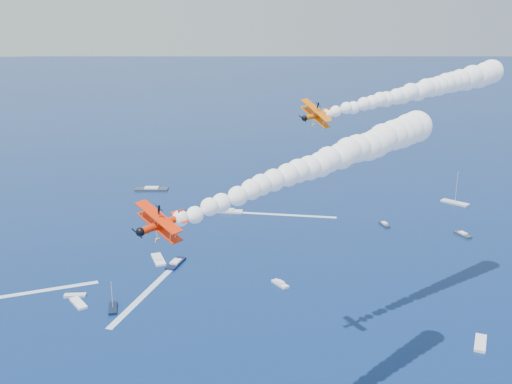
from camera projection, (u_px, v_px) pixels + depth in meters
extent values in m
cube|color=black|center=(176.00, 263.00, 195.91)|extent=(7.70, 10.28, 0.70)
cube|color=white|center=(228.00, 211.00, 245.66)|extent=(12.21, 7.83, 0.70)
cube|color=#303640|center=(463.00, 235.00, 220.46)|extent=(3.79, 7.63, 0.70)
cube|color=black|center=(201.00, 211.00, 245.69)|extent=(13.76, 4.55, 0.70)
cube|color=silver|center=(455.00, 203.00, 256.17)|extent=(9.62, 11.69, 0.70)
cube|color=#2D333C|center=(152.00, 189.00, 275.19)|extent=(15.48, 7.84, 0.70)
cube|color=#2A2E38|center=(384.00, 225.00, 230.58)|extent=(2.06, 6.23, 0.70)
cube|color=black|center=(113.00, 308.00, 166.87)|extent=(2.42, 7.02, 0.70)
cube|color=white|center=(158.00, 260.00, 198.83)|extent=(4.30, 10.28, 0.70)
cube|color=white|center=(78.00, 303.00, 169.65)|extent=(5.35, 8.21, 0.70)
cube|color=white|center=(280.00, 284.00, 181.40)|extent=(4.24, 6.71, 0.70)
cube|color=silver|center=(75.00, 295.00, 174.27)|extent=(6.35, 2.83, 0.70)
cube|color=white|center=(480.00, 343.00, 149.61)|extent=(6.94, 8.31, 0.70)
cube|color=white|center=(32.00, 292.00, 176.79)|extent=(37.87, 7.63, 0.04)
cube|color=white|center=(142.00, 297.00, 174.02)|extent=(20.41, 34.08, 0.04)
cube|color=white|center=(289.00, 215.00, 241.98)|extent=(35.97, 16.12, 0.04)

